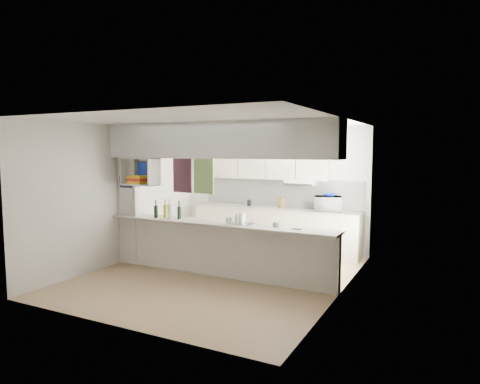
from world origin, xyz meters
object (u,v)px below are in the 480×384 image
Objects in this scene: wine_bottles at (167,211)px; bowl at (330,195)px; microwave at (328,204)px; dish_rack at (242,219)px.

bowl is at bearing 42.84° from wine_bottles.
bowl is 3.22m from wine_bottles.
dish_rack is at bearing 54.36° from microwave.
wine_bottles is (-2.32, -2.18, -0.02)m from microwave.
bowl reaches higher than microwave.
microwave is at bearing 58.38° from dish_rack.
dish_rack is 1.48m from wine_bottles.
dish_rack is (-0.88, -2.14, -0.25)m from bowl.
microwave is 0.18m from bowl.
bowl is 0.58× the size of dish_rack.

